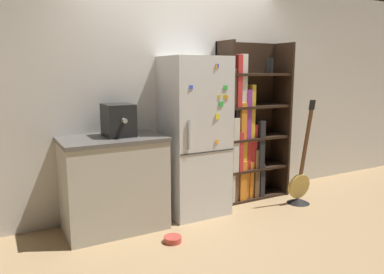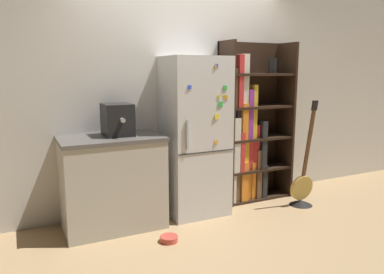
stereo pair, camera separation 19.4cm
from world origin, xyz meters
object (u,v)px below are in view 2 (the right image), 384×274
(refrigerator, at_px, (195,137))
(bookshelf, at_px, (247,134))
(espresso_machine, at_px, (117,120))
(guitar, at_px, (302,190))
(pet_bowl, at_px, (169,238))

(refrigerator, bearing_deg, bookshelf, 9.33)
(espresso_machine, height_order, guitar, same)
(espresso_machine, xyz_separation_m, guitar, (2.07, -0.40, -0.91))
(pet_bowl, bearing_deg, guitar, 6.71)
(bookshelf, relative_size, pet_bowl, 11.19)
(refrigerator, height_order, bookshelf, bookshelf)
(refrigerator, relative_size, bookshelf, 0.90)
(espresso_machine, bearing_deg, pet_bowl, -64.73)
(espresso_machine, height_order, pet_bowl, espresso_machine)
(pet_bowl, bearing_deg, refrigerator, 46.57)
(refrigerator, height_order, espresso_machine, refrigerator)
(espresso_machine, bearing_deg, refrigerator, -2.12)
(bookshelf, bearing_deg, refrigerator, -170.67)
(bookshelf, distance_m, espresso_machine, 1.63)
(espresso_machine, distance_m, guitar, 2.30)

